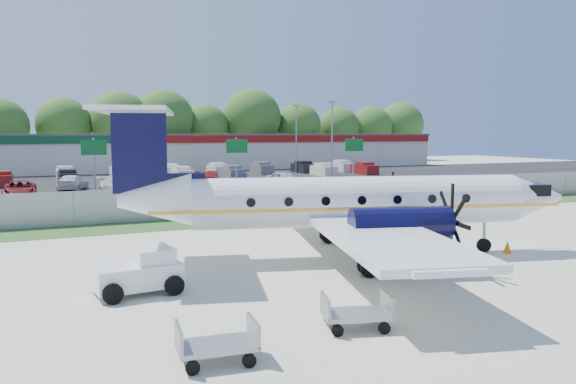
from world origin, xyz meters
name	(u,v)px	position (x,y,z in m)	size (l,w,h in m)	color
ground	(346,259)	(0.00, 0.00, 0.00)	(170.00, 170.00, 0.00)	beige
grass_verge	(248,220)	(0.00, 12.00, 0.01)	(170.00, 4.00, 0.02)	#2D561E
access_road	(216,206)	(0.00, 19.00, 0.01)	(170.00, 8.00, 0.02)	black
parking_lot	(159,183)	(0.00, 40.00, 0.01)	(170.00, 32.00, 0.02)	black
perimeter_fence	(238,200)	(0.00, 14.00, 1.00)	(120.00, 0.06, 1.99)	gray
building_east	(293,150)	(26.00, 61.98, 2.63)	(44.40, 12.40, 5.24)	silver
sign_left	(94,157)	(-8.00, 22.91, 3.61)	(1.80, 0.26, 5.00)	gray
sign_mid	(237,154)	(3.00, 22.91, 3.61)	(1.80, 0.26, 5.00)	gray
sign_right	(354,153)	(14.00, 22.91, 3.61)	(1.80, 0.26, 5.00)	gray
light_pole_ne	(332,134)	(20.00, 38.00, 5.23)	(0.90, 0.35, 9.09)	gray
light_pole_se	(296,134)	(20.00, 48.00, 5.23)	(0.90, 0.35, 9.09)	gray
tree_line	(117,166)	(0.00, 74.00, 0.00)	(112.00, 6.00, 14.00)	#315D1B
aircraft	(348,201)	(0.28, 0.30, 2.43)	(20.58, 20.12, 6.28)	white
pushback_tug	(141,272)	(-8.79, -1.54, 0.71)	(2.92, 2.22, 1.49)	white
baggage_cart_near	(356,313)	(-4.01, -7.55, 0.45)	(2.06, 1.56, 0.96)	gray
baggage_cart_far	(217,344)	(-8.16, -8.19, 0.45)	(1.95, 1.30, 0.97)	gray
cone_nose	(507,247)	(7.26, -1.85, 0.26)	(0.38, 0.38, 0.54)	orange
cone_starboard_wing	(332,225)	(2.91, 6.60, 0.26)	(0.39, 0.39, 0.55)	orange
road_car_mid	(257,202)	(3.79, 20.43, 0.00)	(2.55, 5.53, 1.54)	beige
road_car_east	(479,195)	(22.92, 16.81, 0.00)	(2.12, 5.22, 1.52)	black
parked_car_a	(20,199)	(-13.19, 29.73, 0.00)	(2.48, 5.37, 1.49)	maroon
parked_car_b	(121,197)	(-5.45, 28.30, 0.00)	(2.27, 5.58, 1.62)	silver
parked_car_c	(163,193)	(-1.65, 29.70, 0.00)	(2.38, 5.86, 1.70)	black
parked_car_d	(241,191)	(5.29, 28.60, 0.00)	(1.99, 4.89, 1.42)	navy
parked_car_e	(284,188)	(10.21, 29.68, 0.00)	(1.89, 4.70, 1.60)	silver
parked_car_f	(73,190)	(-8.87, 35.84, 0.00)	(1.99, 4.89, 1.42)	silver
parked_car_g	(210,186)	(4.08, 34.58, 0.00)	(1.64, 4.70, 1.55)	maroon
far_parking_rows	(150,180)	(0.00, 45.00, 0.00)	(56.00, 10.00, 1.60)	gray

